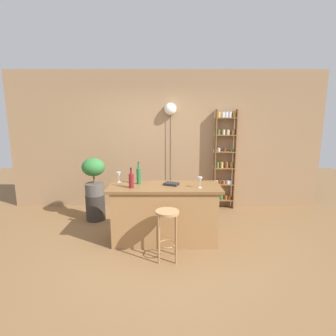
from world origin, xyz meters
name	(u,v)px	position (x,y,z in m)	size (l,w,h in m)	color
ground	(165,249)	(0.00, 0.00, 0.00)	(12.00, 12.00, 0.00)	brown
back_wall	(166,141)	(0.00, 1.95, 1.40)	(6.40, 0.10, 2.80)	#997551
kitchen_counter	(165,213)	(0.00, 0.30, 0.44)	(1.69, 0.66, 0.88)	#9E7042
bar_stool	(167,224)	(0.04, -0.26, 0.51)	(0.32, 0.32, 0.69)	#997047
spice_shelf	(225,158)	(1.21, 1.80, 1.06)	(0.42, 0.16, 2.04)	brown
plant_stool	(96,207)	(-1.30, 1.15, 0.24)	(0.35, 0.35, 0.48)	#2D2823
potted_plant	(94,174)	(-1.30, 1.15, 0.87)	(0.41, 0.37, 0.69)	#514C47
bottle_spirits_clear	(139,176)	(-0.40, 0.42, 1.01)	(0.07, 0.07, 0.34)	#236638
bottle_soda_blue	(131,180)	(-0.49, 0.19, 1.00)	(0.07, 0.07, 0.30)	maroon
wine_glass_left	(119,175)	(-0.73, 0.52, 1.00)	(0.07, 0.07, 0.16)	silver
wine_glass_center	(200,180)	(0.52, 0.18, 1.00)	(0.07, 0.07, 0.16)	silver
cookbook	(171,184)	(0.10, 0.34, 0.90)	(0.21, 0.15, 0.04)	black
pendant_globe_light	(170,110)	(0.10, 1.84, 2.02)	(0.24, 0.24, 2.16)	black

